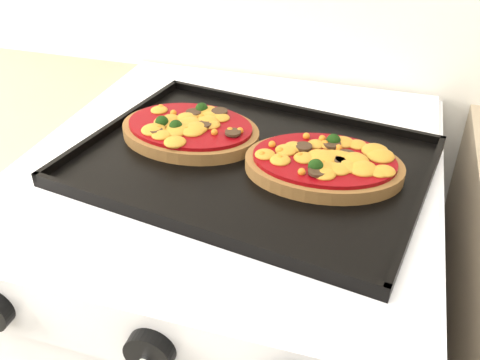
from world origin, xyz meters
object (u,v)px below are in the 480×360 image
(stove, at_px, (236,352))
(pizza_right, at_px, (324,163))
(pizza_left, at_px, (190,129))
(baking_tray, at_px, (251,160))

(stove, distance_m, pizza_right, 0.50)
(pizza_left, xyz_separation_m, pizza_right, (0.21, -0.04, 0.00))
(stove, xyz_separation_m, baking_tray, (0.04, -0.04, 0.47))
(stove, xyz_separation_m, pizza_left, (-0.07, 0.00, 0.48))
(stove, relative_size, pizza_left, 4.28)
(pizza_right, bearing_deg, stove, 165.65)
(stove, bearing_deg, baking_tray, -45.32)
(baking_tray, xyz_separation_m, pizza_left, (-0.11, 0.04, 0.01))
(pizza_left, height_order, pizza_right, same)
(stove, distance_m, baking_tray, 0.47)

